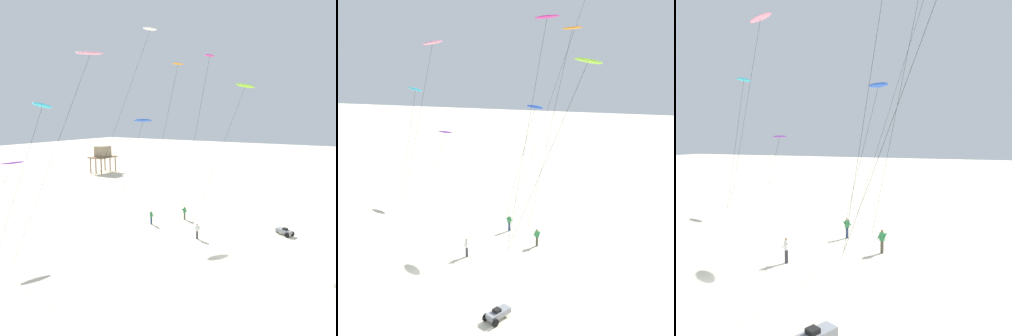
% 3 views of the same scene
% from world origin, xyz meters
% --- Properties ---
extents(ground_plane, '(260.00, 260.00, 0.00)m').
position_xyz_m(ground_plane, '(0.00, 0.00, 0.00)').
color(ground_plane, beige).
extents(kite_magenta, '(4.83, 2.22, 19.95)m').
position_xyz_m(kite_magenta, '(7.72, 6.58, 19.23)').
color(kite_magenta, '#D8339E').
rests_on(kite_magenta, ground).
extents(kite_lime, '(8.41, 4.57, 16.90)m').
position_xyz_m(kite_lime, '(11.49, 3.49, 16.27)').
color(kite_lime, '#8CD833').
rests_on(kite_lime, ground).
extents(kite_purple, '(4.62, 2.30, 8.38)m').
position_xyz_m(kite_purple, '(-8.88, 20.25, 8.16)').
color(kite_purple, purple).
rests_on(kite_purple, ground).
extents(kite_cyan, '(5.35, 2.57, 14.17)m').
position_xyz_m(kite_cyan, '(-9.30, 14.60, 13.58)').
color(kite_cyan, '#33BFE0').
rests_on(kite_cyan, ground).
extents(kite_orange, '(5.29, 2.57, 19.50)m').
position_xyz_m(kite_orange, '(8.60, 11.36, 18.58)').
color(kite_orange, orange).
rests_on(kite_orange, ground).
extents(kite_pink, '(8.37, 4.15, 18.78)m').
position_xyz_m(kite_pink, '(-5.58, 12.34, 18.34)').
color(kite_pink, pink).
rests_on(kite_pink, ground).
extents(kite_blue, '(4.94, 2.79, 12.61)m').
position_xyz_m(kite_blue, '(4.75, 13.91, 12.26)').
color(kite_blue, blue).
rests_on(kite_blue, ground).
extents(kite_flyer_nearest, '(0.62, 0.64, 1.67)m').
position_xyz_m(kite_flyer_nearest, '(1.58, 4.72, 0.89)').
color(kite_flyer_nearest, '#33333D').
rests_on(kite_flyer_nearest, ground).
extents(kite_flyer_middle, '(0.70, 0.71, 1.67)m').
position_xyz_m(kite_flyer_middle, '(2.98, 11.56, 0.89)').
color(kite_flyer_middle, navy).
rests_on(kite_flyer_middle, ground).
extents(kite_flyer_furthest, '(0.59, 0.57, 1.67)m').
position_xyz_m(kite_flyer_furthest, '(6.66, 9.03, 0.89)').
color(kite_flyer_furthest, '#4C4738').
rests_on(kite_flyer_furthest, ground).
extents(beach_buggy, '(1.52, 2.11, 0.82)m').
position_xyz_m(beach_buggy, '(7.57, -2.88, 0.43)').
color(beach_buggy, gray).
rests_on(beach_buggy, ground).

